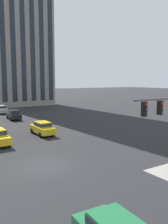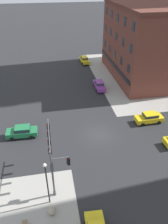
# 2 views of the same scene
# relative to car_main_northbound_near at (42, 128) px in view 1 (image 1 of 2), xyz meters

# --- Properties ---
(ground_plane) EXTENTS (320.00, 320.00, 0.00)m
(ground_plane) POSITION_rel_car_main_northbound_near_xyz_m (-4.21, -10.36, -0.92)
(ground_plane) COLOR #262628
(car_main_northbound_near) EXTENTS (1.94, 4.42, 1.68)m
(car_main_northbound_near) POSITION_rel_car_main_northbound_near_xyz_m (0.00, 0.00, 0.00)
(car_main_northbound_near) COLOR gold
(car_main_northbound_near) RESTS_ON ground
(car_main_northbound_far) EXTENTS (2.09, 4.50, 1.68)m
(car_main_northbound_far) POSITION_rel_car_main_northbound_near_xyz_m (0.36, 13.71, 0.00)
(car_main_northbound_far) COLOR black
(car_main_northbound_far) RESTS_ON ground
(car_main_southbound_far) EXTENTS (2.12, 4.51, 1.68)m
(car_main_southbound_far) POSITION_rel_car_main_northbound_near_xyz_m (0.24, 22.72, 0.00)
(car_main_southbound_far) COLOR #99999E
(car_main_southbound_far) RESTS_ON ground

